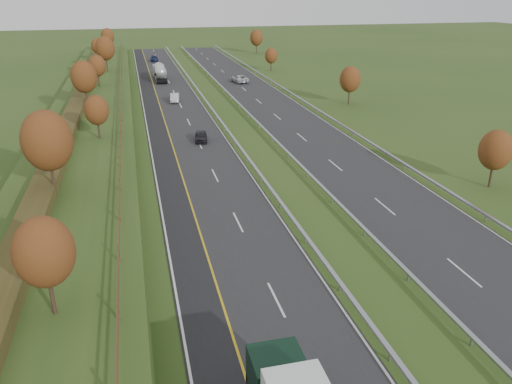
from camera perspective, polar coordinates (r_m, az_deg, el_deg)
The scene contains 18 objects.
ground at distance 74.34m, azimuth -2.11°, elevation 7.54°, with size 400.00×400.00×0.00m, color #2F4819.
near_carriageway at distance 78.00m, azimuth -8.70°, elevation 8.02°, with size 10.50×200.00×0.04m, color #242427.
far_carriageway at distance 81.09m, azimuth 3.10°, elevation 8.79°, with size 10.50×200.00×0.04m, color #242427.
hard_shoulder at distance 77.77m, azimuth -11.47°, elevation 7.79°, with size 3.00×200.00×0.04m, color black.
lane_markings at distance 78.68m, azimuth -4.01°, elevation 8.37°, with size 26.75×200.00×0.01m.
embankment_left at distance 77.74m, azimuth -18.40°, elevation 7.84°, with size 12.00×200.00×2.00m, color #2F4819.
hedge_left at distance 77.59m, azimuth -20.02°, elevation 8.79°, with size 2.20×180.00×1.10m, color #343516.
fence_left at distance 76.72m, azimuth -15.19°, elevation 9.35°, with size 0.12×189.06×1.20m.
median_barrier_near at distance 78.55m, azimuth -4.55°, elevation 8.75°, with size 0.32×200.00×0.71m.
median_barrier_far at distance 79.51m, azimuth -0.88°, elevation 8.99°, with size 0.32×200.00×0.71m.
outer_barrier_far at distance 82.80m, azimuth 7.00°, elevation 9.36°, with size 0.32×200.00×0.71m.
trees_left at distance 73.34m, azimuth -18.77°, elevation 11.29°, with size 6.64×164.30×7.66m.
trees_far at distance 111.73m, azimuth 5.42°, elevation 14.66°, with size 8.45×118.60×7.12m.
road_tanker at distance 114.61m, azimuth -10.93°, elevation 13.36°, with size 2.40×11.22×3.46m.
car_dark_near at distance 66.89m, azimuth -6.31°, elevation 6.36°, with size 1.56×3.89×1.32m, color black.
car_silver_mid at distance 91.69m, azimuth -9.27°, elevation 10.59°, with size 1.51×4.34×1.43m, color silver.
car_small_far at distance 145.82m, azimuth -11.54°, elevation 14.72°, with size 2.02×4.98×1.45m, color #151C43.
car_oncoming at distance 109.97m, azimuth -1.89°, elevation 12.81°, with size 2.57×5.57×1.55m, color silver.
Camera 1 is at (-6.65, -15.38, 18.93)m, focal length 35.00 mm.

